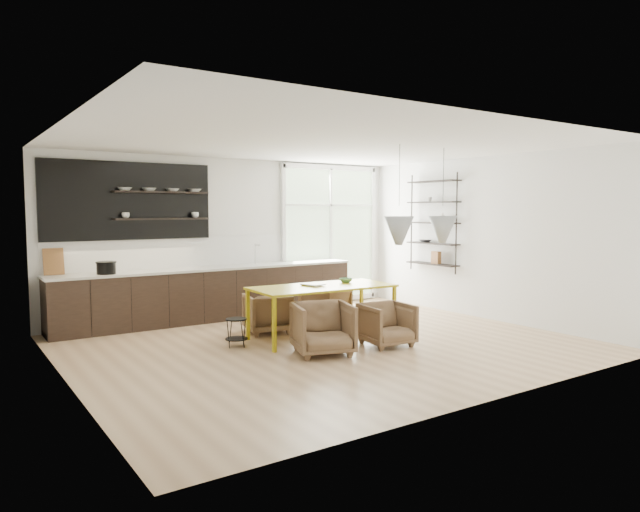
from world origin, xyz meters
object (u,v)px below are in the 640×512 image
at_px(armchair_back_right, 325,306).
at_px(wire_stool, 236,328).
at_px(armchair_front_right, 387,324).
at_px(dining_table, 322,289).
at_px(armchair_front_left, 323,329).
at_px(armchair_back_left, 267,313).

distance_m(armchair_back_right, wire_stool, 2.07).
height_order(armchair_front_right, wire_stool, armchair_front_right).
bearing_deg(armchair_back_right, armchair_front_right, 66.95).
xyz_separation_m(dining_table, armchair_back_right, (0.63, 0.83, -0.43)).
distance_m(armchair_front_left, wire_stool, 1.31).
bearing_deg(armchair_back_right, armchair_front_left, 36.41).
xyz_separation_m(dining_table, armchair_back_left, (-0.52, 0.79, -0.43)).
bearing_deg(dining_table, armchair_back_left, 126.49).
xyz_separation_m(armchair_front_right, wire_stool, (-1.82, 1.16, -0.05)).
height_order(dining_table, armchair_front_left, dining_table).
bearing_deg(armchair_front_right, wire_stool, 154.38).
relative_size(armchair_back_right, wire_stool, 1.70).
distance_m(armchair_front_left, armchair_front_right, 1.05).
distance_m(armchair_back_right, armchair_front_right, 1.79).
height_order(armchair_back_left, armchair_front_left, armchair_front_left).
relative_size(armchair_back_right, armchair_front_right, 1.02).
bearing_deg(armchair_front_left, dining_table, 74.43).
bearing_deg(armchair_front_left, armchair_back_left, 106.72).
distance_m(dining_table, armchair_back_left, 1.04).
bearing_deg(dining_table, wire_stool, 174.25).
xyz_separation_m(armchair_back_right, armchair_front_right, (-0.15, -1.79, -0.01)).
bearing_deg(armchair_back_left, wire_stool, 47.74).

